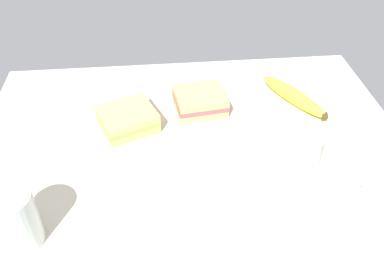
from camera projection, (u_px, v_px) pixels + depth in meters
tabletop at (192, 143)px, 89.79cm from camera, size 90.00×64.00×2.00cm
coffee_mug_black at (344, 162)px, 77.26cm from camera, size 8.27×10.42×8.67cm
sandwich_main at (128, 119)px, 91.00cm from camera, size 14.19×13.57×4.40cm
sandwich_side at (200, 101)px, 96.35cm from camera, size 12.20×11.24×4.40cm
glass_of_milk at (13, 222)px, 66.14cm from camera, size 7.95×7.95×10.32cm
banana at (294, 96)px, 98.63cm from camera, size 12.77×19.01×3.46cm
paper_napkin at (227, 167)px, 82.32cm from camera, size 21.10×21.10×0.30cm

